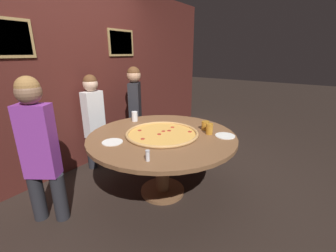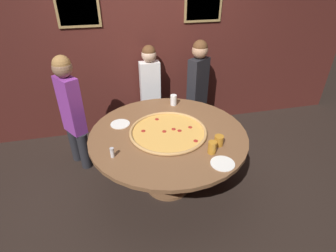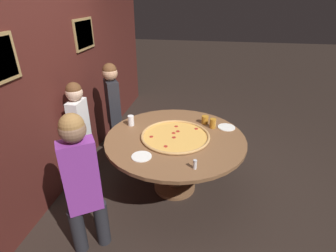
% 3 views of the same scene
% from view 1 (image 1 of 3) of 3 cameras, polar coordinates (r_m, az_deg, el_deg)
% --- Properties ---
extents(ground_plane, '(24.00, 24.00, 0.00)m').
position_cam_1_polar(ground_plane, '(2.84, -1.38, -16.33)').
color(ground_plane, black).
extents(back_wall, '(6.40, 0.08, 2.60)m').
position_cam_1_polar(back_wall, '(3.39, -21.78, 11.81)').
color(back_wall, '#4C1E19').
rests_on(back_wall, ground_plane).
extents(dining_table, '(1.63, 1.63, 0.74)m').
position_cam_1_polar(dining_table, '(2.54, -1.48, -4.82)').
color(dining_table, brown).
rests_on(dining_table, ground_plane).
extents(giant_pizza, '(0.81, 0.81, 0.03)m').
position_cam_1_polar(giant_pizza, '(2.49, -1.48, -1.89)').
color(giant_pizza, '#E5A84C').
rests_on(giant_pizza, dining_table).
extents(drink_cup_near_right, '(0.08, 0.08, 0.13)m').
position_cam_1_polar(drink_cup_near_right, '(2.99, -8.46, 2.43)').
color(drink_cup_near_right, white).
rests_on(drink_cup_near_right, dining_table).
extents(drink_cup_beside_pizza, '(0.09, 0.09, 0.10)m').
position_cam_1_polar(drink_cup_beside_pizza, '(2.67, 9.46, 0.12)').
color(drink_cup_beside_pizza, '#BC7A23').
rests_on(drink_cup_beside_pizza, dining_table).
extents(drink_cup_front_edge, '(0.08, 0.08, 0.12)m').
position_cam_1_polar(drink_cup_front_edge, '(2.53, 10.47, -0.71)').
color(drink_cup_front_edge, '#BC7A23').
rests_on(drink_cup_front_edge, dining_table).
extents(white_plate_beside_cup, '(0.21, 0.21, 0.01)m').
position_cam_1_polar(white_plate_beside_cup, '(2.35, -13.94, -3.98)').
color(white_plate_beside_cup, white).
rests_on(white_plate_beside_cup, dining_table).
extents(white_plate_near_front, '(0.21, 0.21, 0.01)m').
position_cam_1_polar(white_plate_near_front, '(2.52, 14.29, -2.42)').
color(white_plate_near_front, white).
rests_on(white_plate_near_front, dining_table).
extents(condiment_shaker, '(0.04, 0.04, 0.10)m').
position_cam_1_polar(condiment_shaker, '(1.90, -5.18, -7.48)').
color(condiment_shaker, silver).
rests_on(condiment_shaker, dining_table).
extents(diner_centre_back, '(0.33, 0.20, 1.33)m').
position_cam_1_polar(diner_centre_back, '(3.32, -18.34, 2.37)').
color(diner_centre_back, '#232328').
rests_on(diner_centre_back, ground_plane).
extents(diner_side_left, '(0.36, 0.30, 1.41)m').
position_cam_1_polar(diner_side_left, '(3.58, -8.35, 4.96)').
color(diner_side_left, '#232328').
rests_on(diner_side_left, ground_plane).
extents(diner_side_right, '(0.30, 0.37, 1.43)m').
position_cam_1_polar(diner_side_right, '(2.37, -30.03, -4.10)').
color(diner_side_right, '#232328').
rests_on(diner_side_right, ground_plane).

